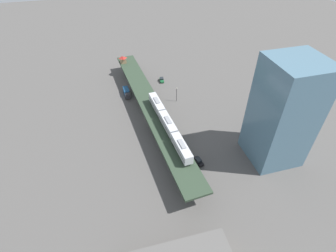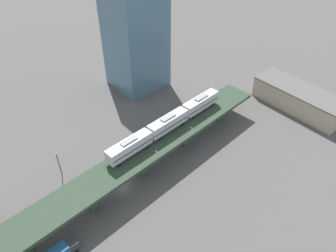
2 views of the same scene
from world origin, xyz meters
name	(u,v)px [view 1 (image 1 of 2)]	position (x,y,z in m)	size (l,w,h in m)	color
ground_plane	(151,118)	(0.00, 0.00, 0.00)	(400.00, 400.00, 0.00)	#514F4C
elevated_viaduct	(150,106)	(0.01, -0.16, 6.00)	(15.54, 92.37, 6.96)	#2C3D2C
subway_train	(168,124)	(-2.70, 16.56, 9.50)	(5.71, 37.31, 4.45)	silver
signal_hut	(123,59)	(5.44, -38.79, 8.76)	(3.46, 3.46, 3.40)	#8C7251
street_car_green	(162,80)	(-11.55, -27.57, 0.94)	(2.42, 4.61, 1.89)	#1E6638
street_car_black	(198,161)	(-10.14, 28.53, 0.94)	(2.66, 4.67, 1.89)	black
delivery_truck	(127,92)	(7.19, -19.34, 1.76)	(2.65, 7.29, 3.20)	#333338
street_lamp	(177,93)	(-13.62, -9.02, 4.11)	(0.44, 0.44, 6.94)	black
office_tower	(283,114)	(-35.75, 31.16, 18.00)	(16.00, 16.00, 36.00)	slate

